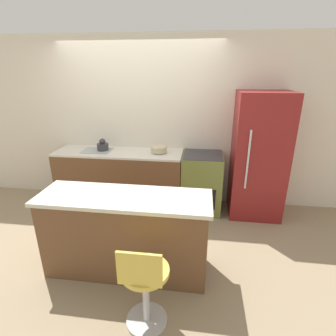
{
  "coord_description": "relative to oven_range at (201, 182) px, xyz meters",
  "views": [
    {
      "loc": [
        0.98,
        -3.45,
        2.09
      ],
      "look_at": [
        0.58,
        -0.42,
        0.94
      ],
      "focal_mm": 28.0,
      "sensor_mm": 36.0,
      "label": 1
    }
  ],
  "objects": [
    {
      "name": "ground_plane",
      "position": [
        -1.01,
        -0.32,
        -0.45
      ],
      "size": [
        14.0,
        14.0,
        0.0
      ],
      "primitive_type": "plane",
      "color": "#998466"
    },
    {
      "name": "kettle",
      "position": [
        -1.56,
        0.03,
        0.53
      ],
      "size": [
        0.18,
        0.18,
        0.19
      ],
      "color": "#333338",
      "rests_on": "back_counter"
    },
    {
      "name": "stool_chair",
      "position": [
        -0.44,
        -2.13,
        -0.03
      ],
      "size": [
        0.4,
        0.4,
        0.86
      ],
      "color": "#B7B7BC",
      "rests_on": "ground_plane"
    },
    {
      "name": "refrigerator",
      "position": [
        0.8,
        -0.01,
        0.46
      ],
      "size": [
        0.74,
        0.65,
        1.83
      ],
      "color": "maroon",
      "rests_on": "ground_plane"
    },
    {
      "name": "wall_back",
      "position": [
        -1.01,
        0.33,
        0.85
      ],
      "size": [
        8.0,
        0.06,
        2.6
      ],
      "color": "silver",
      "rests_on": "ground_plane"
    },
    {
      "name": "back_counter",
      "position": [
        -1.3,
        0.0,
        -0.0
      ],
      "size": [
        1.99,
        0.6,
        0.91
      ],
      "color": "brown",
      "rests_on": "ground_plane"
    },
    {
      "name": "kitchen_island",
      "position": [
        -0.78,
        -1.47,
        -0.0
      ],
      "size": [
        1.77,
        0.57,
        0.9
      ],
      "color": "brown",
      "rests_on": "ground_plane"
    },
    {
      "name": "mixing_bowl",
      "position": [
        -0.67,
        0.03,
        0.5
      ],
      "size": [
        0.23,
        0.23,
        0.09
      ],
      "color": "#C1B28E",
      "rests_on": "back_counter"
    },
    {
      "name": "oven_range",
      "position": [
        0.0,
        0.0,
        0.0
      ],
      "size": [
        0.6,
        0.61,
        0.91
      ],
      "color": "olive",
      "rests_on": "ground_plane"
    }
  ]
}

